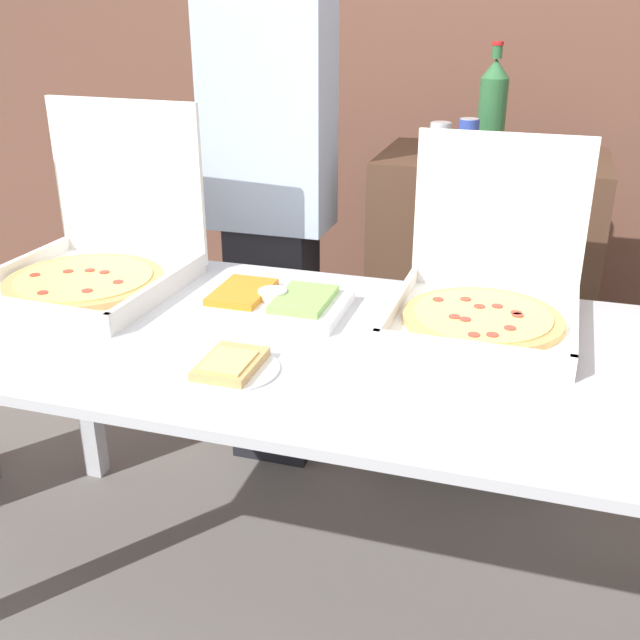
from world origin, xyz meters
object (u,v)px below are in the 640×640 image
(paper_plate_front_right, at_px, (231,365))
(veggie_tray, at_px, (273,302))
(soda_can_colored, at_px, (468,138))
(person_guest_plaid, at_px, (271,202))
(soda_can_silver, at_px, (440,142))
(soda_bottle, at_px, (493,104))
(pizza_box_near_left, at_px, (96,255))
(pizza_box_near_right, at_px, (487,292))

(paper_plate_front_right, xyz_separation_m, veggie_tray, (-0.03, 0.35, 0.01))
(veggie_tray, relative_size, soda_can_colored, 3.03)
(person_guest_plaid, bearing_deg, soda_can_silver, -167.98)
(soda_can_silver, bearing_deg, soda_bottle, 60.94)
(soda_bottle, relative_size, person_guest_plaid, 0.19)
(paper_plate_front_right, bearing_deg, soda_can_colored, 73.41)
(pizza_box_near_left, relative_size, person_guest_plaid, 0.29)
(paper_plate_front_right, height_order, soda_bottle, soda_bottle)
(pizza_box_near_left, distance_m, veggie_tray, 0.54)
(pizza_box_near_left, xyz_separation_m, veggie_tray, (0.54, -0.04, -0.06))
(person_guest_plaid, bearing_deg, veggie_tray, 110.78)
(veggie_tray, relative_size, soda_bottle, 1.07)
(pizza_box_near_left, bearing_deg, soda_can_silver, 41.26)
(pizza_box_near_left, bearing_deg, soda_bottle, 45.69)
(soda_can_silver, bearing_deg, veggie_tray, -113.06)
(paper_plate_front_right, xyz_separation_m, person_guest_plaid, (-0.26, 0.95, 0.11))
(soda_can_colored, bearing_deg, pizza_box_near_left, -139.66)
(pizza_box_near_left, height_order, soda_can_colored, pizza_box_near_left)
(veggie_tray, xyz_separation_m, person_guest_plaid, (-0.23, 0.60, 0.10))
(soda_can_colored, bearing_deg, person_guest_plaid, -160.49)
(pizza_box_near_right, distance_m, person_guest_plaid, 0.92)
(veggie_tray, height_order, soda_bottle, soda_bottle)
(veggie_tray, height_order, soda_can_colored, soda_can_colored)
(soda_can_silver, xyz_separation_m, soda_can_colored, (0.08, 0.10, 0.00))
(soda_bottle, bearing_deg, pizza_box_near_right, -83.84)
(pizza_box_near_left, relative_size, soda_bottle, 1.50)
(soda_bottle, relative_size, soda_can_silver, 2.82)
(soda_bottle, height_order, person_guest_plaid, person_guest_plaid)
(pizza_box_near_right, height_order, paper_plate_front_right, pizza_box_near_right)
(pizza_box_near_right, relative_size, person_guest_plaid, 0.25)
(pizza_box_near_left, xyz_separation_m, soda_can_colored, (0.92, 0.78, 0.24))
(paper_plate_front_right, height_order, person_guest_plaid, person_guest_plaid)
(soda_can_silver, height_order, person_guest_plaid, person_guest_plaid)
(soda_can_silver, bearing_deg, pizza_box_near_right, -70.08)
(pizza_box_near_left, bearing_deg, veggie_tray, -1.49)
(pizza_box_near_right, bearing_deg, pizza_box_near_left, -176.40)
(pizza_box_near_right, xyz_separation_m, veggie_tray, (-0.53, -0.09, -0.06))
(paper_plate_front_right, bearing_deg, soda_bottle, 72.75)
(veggie_tray, distance_m, soda_can_silver, 0.83)
(pizza_box_near_right, xyz_separation_m, pizza_box_near_left, (-1.07, -0.05, 0.01))
(soda_can_colored, bearing_deg, pizza_box_near_right, -78.29)
(soda_can_colored, bearing_deg, soda_can_silver, -126.65)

